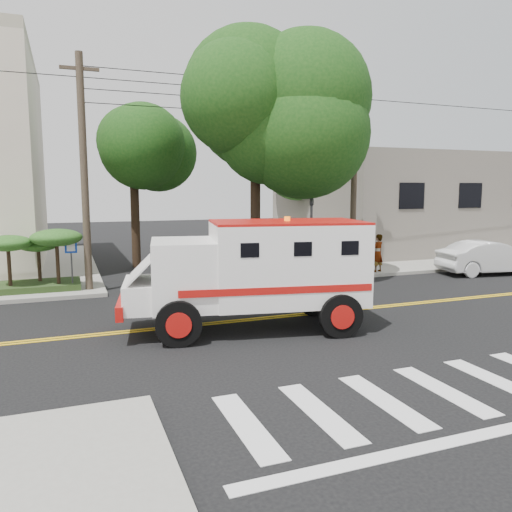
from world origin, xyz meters
name	(u,v)px	position (x,y,z in m)	size (l,w,h in m)	color
ground	(284,316)	(0.00, 0.00, 0.00)	(100.00, 100.00, 0.00)	black
sidewalk_ne	(387,249)	(13.50, 13.50, 0.07)	(17.00, 17.00, 0.15)	gray
building_right	(403,202)	(15.00, 14.00, 3.15)	(14.00, 12.00, 6.00)	slate
utility_pole_left	(84,176)	(-5.60, 6.00, 4.50)	(0.28, 0.28, 9.00)	#382D23
utility_pole_right	(354,178)	(6.30, 6.20, 4.50)	(0.28, 0.28, 9.00)	#382D23
tree_main	(267,114)	(1.94, 6.21, 7.20)	(6.08, 5.70, 9.85)	black
tree_left	(140,154)	(-2.68, 11.79, 5.73)	(4.48, 4.20, 7.70)	black
tree_right	(310,157)	(8.84, 15.77, 6.09)	(4.80, 4.50, 8.20)	black
traffic_signal	(311,230)	(3.80, 5.60, 2.23)	(0.15, 0.18, 3.60)	#3F3F42
accessibility_sign	(71,258)	(-6.20, 6.17, 1.37)	(0.45, 0.10, 2.02)	#3F3F42
palm_planter	(37,251)	(-7.44, 6.62, 1.65)	(3.52, 2.63, 2.36)	#1E3314
armored_truck	(257,268)	(-1.31, -1.00, 1.77)	(7.16, 3.71, 3.11)	white
parked_sedan	(489,258)	(12.34, 3.80, 0.79)	(1.67, 4.80, 1.58)	silver
pedestrian_a	(378,253)	(7.25, 5.50, 1.04)	(0.65, 0.42, 1.77)	gray
pedestrian_b	(320,250)	(5.50, 7.86, 0.97)	(0.80, 0.62, 1.64)	gray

